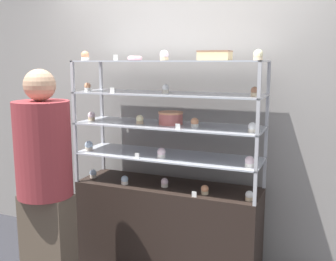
{
  "coord_description": "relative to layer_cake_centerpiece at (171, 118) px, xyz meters",
  "views": [
    {
      "loc": [
        1.17,
        -2.86,
        1.71
      ],
      "look_at": [
        0.0,
        0.0,
        1.17
      ],
      "focal_mm": 42.0,
      "sensor_mm": 36.0,
      "label": 1
    }
  ],
  "objects": [
    {
      "name": "cupcake_3",
      "position": [
        0.33,
        -0.12,
        -0.52
      ],
      "size": [
        0.06,
        0.06,
        0.07
      ],
      "color": "#CCB28C",
      "rests_on": "display_base"
    },
    {
      "name": "display_riser_middle",
      "position": [
        -0.02,
        -0.01,
        -0.06
      ],
      "size": [
        1.51,
        0.45,
        0.25
      ],
      "color": "#B7B7BC",
      "rests_on": "display_riser_lower"
    },
    {
      "name": "cupcake_2",
      "position": [
        -0.02,
        -0.07,
        -0.52
      ],
      "size": [
        0.06,
        0.06,
        0.07
      ],
      "color": "beige",
      "rests_on": "display_base"
    },
    {
      "name": "back_wall",
      "position": [
        -0.02,
        0.36,
        0.03
      ],
      "size": [
        8.0,
        0.05,
        2.6
      ],
      "color": "gray",
      "rests_on": "ground_plane"
    },
    {
      "name": "cupcake_15",
      "position": [
        -0.7,
        -0.13,
        0.49
      ],
      "size": [
        0.07,
        0.07,
        0.08
      ],
      "color": "white",
      "rests_on": "display_riser_top"
    },
    {
      "name": "cupcake_8",
      "position": [
        -0.71,
        -0.05,
        -0.02
      ],
      "size": [
        0.06,
        0.06,
        0.07
      ],
      "color": "#CCB28C",
      "rests_on": "display_riser_middle"
    },
    {
      "name": "price_tag_4",
      "position": [
        -0.37,
        -0.22,
        0.47
      ],
      "size": [
        0.04,
        0.0,
        0.04
      ],
      "color": "white",
      "rests_on": "display_riser_top"
    },
    {
      "name": "cupcake_13",
      "position": [
        -0.01,
        -0.06,
        0.23
      ],
      "size": [
        0.05,
        0.05,
        0.07
      ],
      "color": "beige",
      "rests_on": "display_riser_upper"
    },
    {
      "name": "cupcake_11",
      "position": [
        0.67,
        -0.13,
        -0.02
      ],
      "size": [
        0.06,
        0.06,
        0.07
      ],
      "color": "beige",
      "rests_on": "display_riser_middle"
    },
    {
      "name": "display_riser_top",
      "position": [
        -0.02,
        -0.01,
        0.44
      ],
      "size": [
        1.51,
        0.45,
        0.25
      ],
      "color": "#B7B7BC",
      "rests_on": "display_riser_upper"
    },
    {
      "name": "donut_glazed",
      "position": [
        -0.33,
        0.03,
        0.47
      ],
      "size": [
        0.12,
        0.12,
        0.04
      ],
      "color": "#EFB2BC",
      "rests_on": "display_riser_top"
    },
    {
      "name": "cupcake_4",
      "position": [
        0.67,
        -0.13,
        -0.52
      ],
      "size": [
        0.06,
        0.06,
        0.07
      ],
      "color": "#CCB28C",
      "rests_on": "display_base"
    },
    {
      "name": "display_base",
      "position": [
        -0.02,
        -0.01,
        -0.91
      ],
      "size": [
        1.51,
        0.45,
        0.72
      ],
      "color": "black",
      "rests_on": "ground_plane"
    },
    {
      "name": "price_tag_0",
      "position": [
        0.28,
        -0.22,
        -0.53
      ],
      "size": [
        0.04,
        0.0,
        0.04
      ],
      "color": "white",
      "rests_on": "display_base"
    },
    {
      "name": "cupcake_10",
      "position": [
        0.22,
        -0.06,
        -0.02
      ],
      "size": [
        0.06,
        0.06,
        0.07
      ],
      "color": "white",
      "rests_on": "display_riser_middle"
    },
    {
      "name": "cupcake_6",
      "position": [
        -0.03,
        -0.12,
        -0.26
      ],
      "size": [
        0.07,
        0.07,
        0.08
      ],
      "color": "white",
      "rests_on": "display_riser_lower"
    },
    {
      "name": "cupcake_14",
      "position": [
        0.67,
        -0.1,
        0.23
      ],
      "size": [
        0.05,
        0.05,
        0.07
      ],
      "color": "#CCB28C",
      "rests_on": "display_riser_upper"
    },
    {
      "name": "cupcake_1",
      "position": [
        -0.35,
        -0.13,
        -0.52
      ],
      "size": [
        0.06,
        0.06,
        0.07
      ],
      "color": "white",
      "rests_on": "display_base"
    },
    {
      "name": "display_riser_upper",
      "position": [
        -0.02,
        -0.01,
        0.19
      ],
      "size": [
        1.51,
        0.45,
        0.25
      ],
      "color": "#B7B7BC",
      "rests_on": "display_riser_middle"
    },
    {
      "name": "price_tag_1",
      "position": [
        -0.2,
        -0.22,
        -0.28
      ],
      "size": [
        0.04,
        0.0,
        0.04
      ],
      "color": "white",
      "rests_on": "display_riser_lower"
    },
    {
      "name": "customer_figure",
      "position": [
        -0.67,
        -0.73,
        -0.38
      ],
      "size": [
        0.39,
        0.39,
        1.67
      ],
      "color": "brown",
      "rests_on": "ground_plane"
    },
    {
      "name": "price_tag_3",
      "position": [
        -0.4,
        -0.22,
        0.22
      ],
      "size": [
        0.04,
        0.0,
        0.04
      ],
      "color": "white",
      "rests_on": "display_riser_upper"
    },
    {
      "name": "price_tag_2",
      "position": [
        0.14,
        -0.22,
        -0.03
      ],
      "size": [
        0.04,
        0.0,
        0.04
      ],
      "color": "white",
      "rests_on": "display_riser_middle"
    },
    {
      "name": "cupcake_17",
      "position": [
        0.68,
        -0.05,
        0.49
      ],
      "size": [
        0.07,
        0.07,
        0.08
      ],
      "color": "#CCB28C",
      "rests_on": "display_riser_top"
    },
    {
      "name": "cupcake_12",
      "position": [
        -0.71,
        -0.09,
        0.23
      ],
      "size": [
        0.05,
        0.05,
        0.07
      ],
      "color": "white",
      "rests_on": "display_riser_upper"
    },
    {
      "name": "cupcake_5",
      "position": [
        -0.71,
        -0.11,
        -0.26
      ],
      "size": [
        0.07,
        0.07,
        0.08
      ],
      "color": "beige",
      "rests_on": "display_riser_lower"
    },
    {
      "name": "cupcake_7",
      "position": [
        0.66,
        -0.13,
        -0.26
      ],
      "size": [
        0.07,
        0.07,
        0.08
      ],
      "color": "white",
      "rests_on": "display_riser_lower"
    },
    {
      "name": "sheet_cake_frosted",
      "position": [
        0.37,
        -0.06,
        0.49
      ],
      "size": [
        0.23,
        0.15,
        0.07
      ],
      "color": "#DBBC84",
      "rests_on": "display_riser_top"
    },
    {
      "name": "cupcake_0",
      "position": [
        -0.7,
        -0.07,
        -0.52
      ],
      "size": [
        0.06,
        0.06,
        0.07
      ],
      "color": "beige",
      "rests_on": "display_base"
    },
    {
      "name": "display_riser_lower",
      "position": [
        -0.02,
        -0.01,
        -0.32
      ],
      "size": [
        1.51,
        0.45,
        0.25
      ],
      "color": "#B7B7BC",
      "rests_on": "display_base"
    },
    {
      "name": "cupcake_9",
      "position": [
        -0.24,
        -0.07,
        -0.02
      ],
      "size": [
        0.06,
        0.06,
        0.07
      ],
      "color": "#CCB28C",
      "rests_on": "display_riser_middle"
    },
    {
      "name": "layer_cake_centerpiece",
      "position": [
        0.0,
        0.0,
        0.0
      ],
      "size": [
        0.2,
        0.2,
        0.1
      ],
      "color": "#C66660",
      "rests_on": "display_riser_middle"
    },
    {
      "name": "cupcake_16",
      "position": [
        -0.01,
        -0.11,
        0.49
      ],
      "size": [
        0.07,
        0.07,
        0.08
      ],
      "color": "#CCB28C",
      "rests_on": "display_riser_top"
    }
  ]
}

